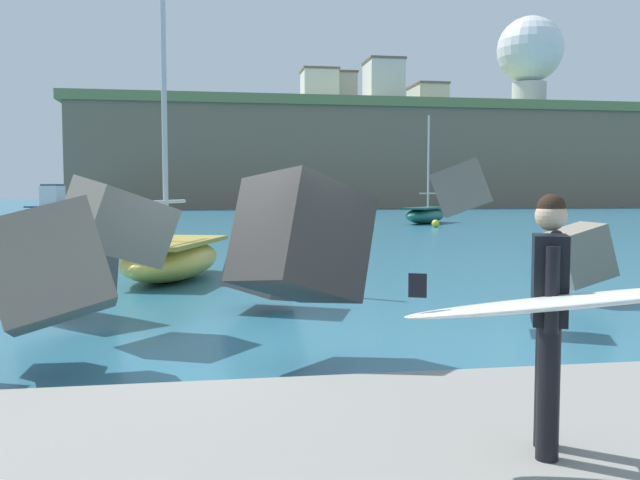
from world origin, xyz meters
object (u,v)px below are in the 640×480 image
station_building_west (383,82)px  station_building_central (319,90)px  surfer_with_board (556,306)px  boat_far_centre (310,221)px  radar_dome (530,54)px  station_building_east (335,94)px  boat_near_left (56,211)px  station_building_annex (427,99)px  mooring_buoy_middle (316,227)px  mooring_buoy_inner (435,223)px  boat_near_centre (285,213)px  boat_near_right (171,257)px  boat_mid_right (426,214)px

station_building_west → station_building_central: (-7.66, 6.86, -0.12)m
surfer_with_board → station_building_central: size_ratio=0.36×
boat_far_centre → radar_dome: radar_dome is taller
station_building_west → station_building_east: station_building_east is taller
boat_near_left → station_building_annex: (42.07, 50.70, 15.03)m
boat_near_left → radar_dome: bearing=37.9°
station_building_annex → boat_far_centre: bearing=-112.3°
mooring_buoy_middle → radar_dome: 69.73m
boat_near_left → mooring_buoy_inner: bearing=-22.6°
boat_near_left → station_building_east: bearing=62.6°
boat_near_centre → station_building_west: (18.62, 46.94, 16.11)m
mooring_buoy_inner → mooring_buoy_middle: size_ratio=1.00×
station_building_west → station_building_east: 13.86m
boat_near_right → station_building_annex: 89.37m
boat_near_left → boat_far_centre: boat_near_left is taller
radar_dome → station_building_annex: radar_dome is taller
boat_near_centre → station_building_annex: (27.31, 54.52, 15.15)m
boat_mid_right → station_building_annex: (18.31, 55.55, 15.25)m
boat_far_centre → boat_mid_right: bearing=52.0°
station_building_annex → mooring_buoy_inner: bearing=-107.7°
surfer_with_board → boat_near_centre: boat_near_centre is taller
mooring_buoy_inner → boat_near_left: bearing=157.4°
boat_mid_right → station_building_west: station_building_west is taller
boat_near_left → boat_near_right: bearing=-73.6°
boat_near_centre → boat_near_right: bearing=-101.8°
boat_mid_right → boat_far_centre: (-9.35, -11.98, 0.13)m
boat_far_centre → station_building_west: station_building_west is taller
mooring_buoy_middle → surfer_with_board: bearing=-96.0°
boat_near_right → station_building_west: bearing=71.8°
boat_near_left → boat_near_centre: boat_near_left is taller
boat_near_right → radar_dome: (44.71, 72.85, 20.50)m
surfer_with_board → boat_mid_right: boat_mid_right is taller
boat_near_right → station_building_east: size_ratio=1.06×
boat_near_right → boat_near_centre: bearing=78.2°
station_building_east → boat_far_centre: bearing=-101.4°
boat_near_left → boat_near_right: boat_near_right is taller
station_building_east → station_building_annex: station_building_east is taller
station_building_west → boat_far_centre: bearing=-107.6°
radar_dome → mooring_buoy_middle: bearing=-125.2°
mooring_buoy_inner → station_building_annex: (19.26, 60.21, 15.62)m
boat_mid_right → mooring_buoy_inner: bearing=-101.5°
surfer_with_board → boat_mid_right: bearing=73.0°
boat_near_left → boat_near_centre: 15.25m
boat_near_left → boat_near_right: 32.25m
radar_dome → station_building_central: bearing=164.0°
boat_mid_right → mooring_buoy_middle: size_ratio=15.85×
boat_near_right → station_building_east: station_building_east is taller
boat_near_centre → station_building_east: bearing=76.6°
boat_mid_right → station_building_east: bearing=85.0°
surfer_with_board → station_building_east: size_ratio=0.29×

